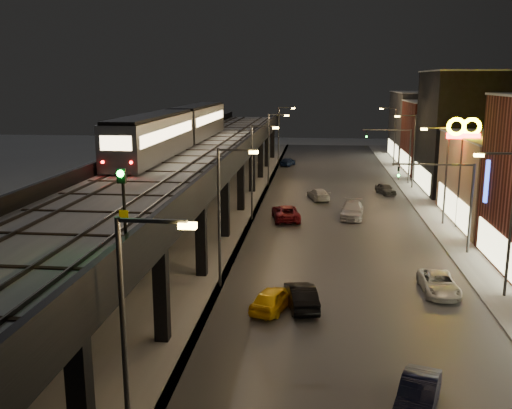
{
  "coord_description": "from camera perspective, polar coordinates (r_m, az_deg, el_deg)",
  "views": [
    {
      "loc": [
        5.38,
        -21.45,
        13.13
      ],
      "look_at": [
        1.39,
        15.29,
        5.0
      ],
      "focal_mm": 40.0,
      "sensor_mm": 36.0,
      "label": 1
    }
  ],
  "objects": [
    {
      "name": "car_mid_silver",
      "position": [
        54.11,
        3.0,
        -0.87
      ],
      "size": [
        3.18,
        5.46,
        1.43
      ],
      "primitive_type": "imported",
      "rotation": [
        0.0,
        0.0,
        3.31
      ],
      "color": "maroon",
      "rests_on": "ground"
    },
    {
      "name": "road_surface",
      "position": [
        57.99,
        8.13,
        -0.78
      ],
      "size": [
        17.0,
        120.0,
        0.06
      ],
      "primitive_type": "cube",
      "color": "#46474D",
      "rests_on": "ground"
    },
    {
      "name": "car_onc_silver",
      "position": [
        25.03,
        15.87,
        -17.97
      ],
      "size": [
        2.59,
        4.3,
        1.34
      ],
      "primitive_type": "imported",
      "rotation": [
        0.0,
        0.0,
        -0.31
      ],
      "color": "black",
      "rests_on": "ground"
    },
    {
      "name": "sidewalk_right",
      "position": [
        59.19,
        17.85,
        -0.95
      ],
      "size": [
        4.0,
        120.0,
        0.14
      ],
      "primitive_type": "cube",
      "color": "#9FA1A8",
      "rests_on": "ground"
    },
    {
      "name": "streetlight_left_3",
      "position": [
        71.13,
        1.48,
        6.03
      ],
      "size": [
        2.57,
        0.28,
        9.0
      ],
      "color": "#38383A",
      "rests_on": "ground"
    },
    {
      "name": "sign_mcdonalds",
      "position": [
        53.23,
        20.0,
        6.18
      ],
      "size": [
        2.95,
        0.52,
        9.91
      ],
      "color": "#38383A",
      "rests_on": "ground"
    },
    {
      "name": "traffic_light_rig_a",
      "position": [
        45.51,
        19.35,
        0.76
      ],
      "size": [
        6.1,
        0.34,
        7.0
      ],
      "color": "#38383A",
      "rests_on": "ground"
    },
    {
      "name": "car_onc_white",
      "position": [
        55.79,
        9.6,
        -0.6
      ],
      "size": [
        2.6,
        5.29,
        1.48
      ],
      "primitive_type": "imported",
      "rotation": [
        0.0,
        0.0,
        -0.11
      ],
      "color": "silver",
      "rests_on": "ground"
    },
    {
      "name": "viaduct_parapet_far",
      "position": [
        56.07,
        -10.19,
        5.78
      ],
      "size": [
        0.3,
        100.0,
        1.1
      ],
      "primitive_type": "cube",
      "color": "black",
      "rests_on": "elevated_viaduct"
    },
    {
      "name": "streetlight_right_4",
      "position": [
        89.52,
        13.56,
        7.01
      ],
      "size": [
        2.56,
        0.28,
        9.0
      ],
      "color": "#38383A",
      "rests_on": "ground"
    },
    {
      "name": "streetlight_left_1",
      "position": [
        35.82,
        -3.29,
        -0.35
      ],
      "size": [
        2.57,
        0.28,
        9.0
      ],
      "color": "#38383A",
      "rests_on": "ground"
    },
    {
      "name": "viaduct_trackbed",
      "position": [
        55.04,
        -5.82,
        5.31
      ],
      "size": [
        8.4,
        100.0,
        0.32
      ],
      "color": "#B2B7C1",
      "rests_on": "elevated_viaduct"
    },
    {
      "name": "under_viaduct_pavement",
      "position": [
        59.06,
        -5.07,
        -0.46
      ],
      "size": [
        11.0,
        120.0,
        0.06
      ],
      "primitive_type": "cube",
      "color": "#9FA1A8",
      "rests_on": "ground"
    },
    {
      "name": "streetlight_right_1",
      "position": [
        37.12,
        23.83,
        -0.95
      ],
      "size": [
        2.56,
        0.28,
        9.0
      ],
      "color": "#38383A",
      "rests_on": "ground"
    },
    {
      "name": "car_taxi",
      "position": [
        33.4,
        1.7,
        -9.48
      ],
      "size": [
        2.78,
        4.32,
        1.37
      ],
      "primitive_type": "imported",
      "rotation": [
        0.0,
        0.0,
        2.83
      ],
      "color": "yellow",
      "rests_on": "ground"
    },
    {
      "name": "elevated_viaduct",
      "position": [
        55.01,
        -5.82,
        4.49
      ],
      "size": [
        9.0,
        100.0,
        6.3
      ],
      "color": "black",
      "rests_on": "ground"
    },
    {
      "name": "car_onc_red",
      "position": [
        68.0,
        12.82,
        1.5
      ],
      "size": [
        2.47,
        3.92,
        1.24
      ],
      "primitive_type": "imported",
      "rotation": [
        0.0,
        0.0,
        0.3
      ],
      "color": "#45474B",
      "rests_on": "ground"
    },
    {
      "name": "subway_train",
      "position": [
        58.27,
        -7.68,
        7.66
      ],
      "size": [
        3.04,
        36.84,
        3.63
      ],
      "color": "gray",
      "rests_on": "viaduct_trackbed"
    },
    {
      "name": "sign_carwash",
      "position": [
        45.9,
        22.7,
        1.36
      ],
      "size": [
        1.41,
        0.35,
        7.33
      ],
      "color": "#38383A",
      "rests_on": "ground"
    },
    {
      "name": "car_onc_dark",
      "position": [
        37.66,
        17.81,
        -7.61
      ],
      "size": [
        2.12,
        4.53,
        1.25
      ],
      "primitive_type": "imported",
      "rotation": [
        0.0,
        0.0,
        0.01
      ],
      "color": "silver",
      "rests_on": "ground"
    },
    {
      "name": "streetlight_right_3",
      "position": [
        71.79,
        15.33,
        5.66
      ],
      "size": [
        2.56,
        0.28,
        9.0
      ],
      "color": "#38383A",
      "rests_on": "ground"
    },
    {
      "name": "streetlight_right_2",
      "position": [
        54.24,
        18.23,
        3.41
      ],
      "size": [
        2.56,
        0.28,
        9.0
      ],
      "color": "#38383A",
      "rests_on": "ground"
    },
    {
      "name": "streetlight_left_2",
      "position": [
        53.36,
        -0.12,
        3.9
      ],
      "size": [
        2.57,
        0.28,
        9.0
      ],
      "color": "#38383A",
      "rests_on": "ground"
    },
    {
      "name": "building_f",
      "position": [
        99.5,
        17.11,
        7.51
      ],
      "size": [
        12.2,
        16.2,
        11.16
      ],
      "color": "#353538",
      "rests_on": "ground"
    },
    {
      "name": "building_d",
      "position": [
        72.15,
        21.28,
        6.76
      ],
      "size": [
        12.2,
        13.2,
        14.16
      ],
      "color": "black",
      "rests_on": "ground"
    },
    {
      "name": "building_e",
      "position": [
        85.88,
        18.8,
        6.37
      ],
      "size": [
        12.2,
        12.2,
        10.16
      ],
      "color": "#5A2520",
      "rests_on": "ground"
    },
    {
      "name": "car_mid_dark",
      "position": [
        63.52,
        6.27,
        0.98
      ],
      "size": [
        2.89,
        4.63,
        1.25
      ],
      "primitive_type": "imported",
      "rotation": [
        0.0,
        0.0,
        3.42
      ],
      "color": "silver",
      "rests_on": "ground"
    },
    {
      "name": "rail_signal",
      "position": [
        22.68,
        -13.19,
        1.25
      ],
      "size": [
        0.37,
        0.44,
        3.17
      ],
      "color": "black",
      "rests_on": "viaduct_trackbed"
    },
    {
      "name": "traffic_light_rig_b",
      "position": [
        74.69,
        14.26,
        5.39
      ],
      "size": [
        6.1,
        0.34,
        7.0
      ],
      "color": "#38383A",
      "rests_on": "ground"
    },
    {
      "name": "viaduct_parapet_streetside",
      "position": [
        54.27,
        -1.3,
        5.76
      ],
      "size": [
        0.3,
        100.0,
        1.1
      ],
      "primitive_type": "cube",
      "color": "black",
      "rests_on": "elevated_viaduct"
    },
    {
      "name": "car_near_white",
      "position": [
        33.78,
        4.53,
        -9.19
      ],
      "size": [
        2.33,
        4.55,
        1.43
      ],
      "primitive_type": "imported",
      "rotation": [
        0.0,
        0.0,
        3.34
      ],
      "color": "black",
      "rests_on": "ground"
    },
    {
      "name": "ground",
      "position": [
        25.72,
        -7.15,
        -18.4
      ],
      "size": [
        220.0,
        220.0,
        0.0
      ],
      "primitive_type": "plane",
      "color": "silver"
    },
    {
      "name": "streetlight_left_4",
      "position": [
        88.99,
        2.45,
        7.31
      ],
      "size": [
        2.57,
        0.28,
        9.0
      ],
      "color": "#38383A",
      "rests_on": "ground"
    },
    {
      "name": "car_far_white",
      "position": [
        88.39,
        3.18,
        4.27
      ],
      "size": [
        2.54,
        4.09,
        1.3
      ],
      "primitive_type": "imported",
      "rotation": [
        0.0,
        0.0,
        2.86
      ],
      "color": "#101C40",
      "rests_on": "ground"
    },
    {
      "name": "streetlight_left_0",
      "position": [
        19.15,
        -12.34,
        -12.25
      ],
      "size": [
        2.57,
        0.28,
        9.0
      ],
      "color": "#38383A",
      "rests_on": "ground"
    }
  ]
}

